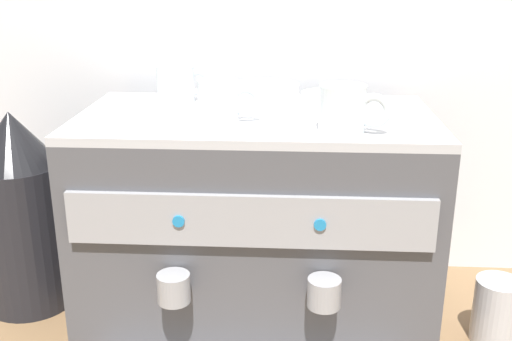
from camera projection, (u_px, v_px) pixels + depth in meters
ground_plane at (256, 319)px, 1.27m from camera, size 4.00×4.00×0.00m
tiled_backsplash_wall at (263, 54)px, 1.37m from camera, size 2.80×0.03×1.02m
espresso_machine at (256, 225)px, 1.19m from camera, size 0.66×0.47×0.44m
ceramic_cup_0 at (178, 84)px, 1.20m from camera, size 0.10×0.09×0.08m
ceramic_cup_1 at (221, 101)px, 1.06m from camera, size 0.11×0.07×0.07m
ceramic_cup_2 at (345, 109)px, 1.00m from camera, size 0.12×0.08×0.08m
ceramic_bowl_0 at (327, 105)px, 1.10m from camera, size 0.09×0.09×0.04m
ceramic_bowl_1 at (266, 95)px, 1.20m from camera, size 0.13×0.13×0.04m
coffee_grinder at (21, 212)px, 1.27m from camera, size 0.18×0.18×0.43m
milk_pitcher at (496, 311)px, 1.18m from camera, size 0.09×0.09×0.13m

